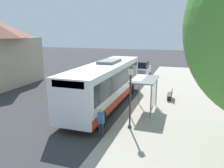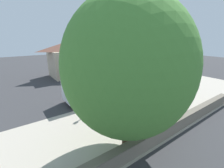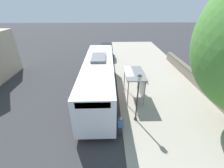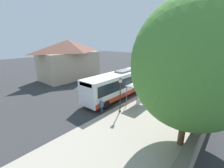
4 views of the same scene
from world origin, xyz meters
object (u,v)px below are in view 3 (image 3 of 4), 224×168
bus (99,77)px  bus_shelter (136,77)px  pedestrian (121,125)px  bench (142,76)px  parked_car_behind_bus (107,51)px  street_lamp_near (138,94)px

bus → bus_shelter: bearing=171.4°
pedestrian → bench: (-3.21, -8.37, -0.46)m
bus → bus_shelter: (-3.33, 0.51, 0.21)m
bench → pedestrian: bearing=69.0°
pedestrian → bench: pedestrian is taller
bench → parked_car_behind_bus: parked_car_behind_bus is taller
bus_shelter → bench: bus_shelter is taller
bus_shelter → bus: bearing=-8.6°
parked_car_behind_bus → street_lamp_near: bearing=98.4°
bus_shelter → bench: (-1.50, -3.60, -1.57)m
bus_shelter → parked_car_behind_bus: 12.06m
bus_shelter → street_lamp_near: (0.44, 3.25, 0.25)m
bus → parked_car_behind_bus: (-0.69, -11.21, -0.80)m
bus_shelter → bench: bearing=-112.6°
bus_shelter → pedestrian: bearing=70.2°
street_lamp_near → parked_car_behind_bus: (2.20, -14.97, -1.26)m
pedestrian → bus: bearing=-72.9°
bench → parked_car_behind_bus: 9.13m
bus → bench: bus is taller
bus → street_lamp_near: size_ratio=3.09×
pedestrian → parked_car_behind_bus: size_ratio=0.40×
pedestrian → street_lamp_near: street_lamp_near is taller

